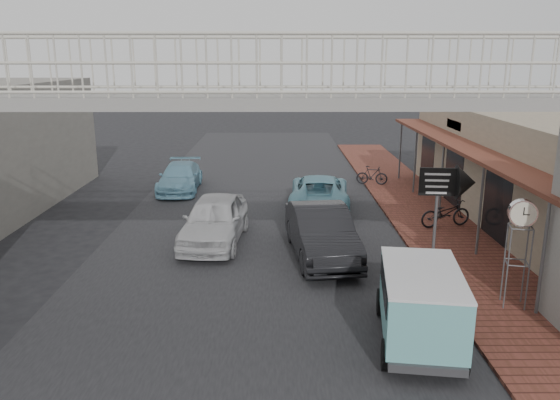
{
  "coord_description": "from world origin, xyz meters",
  "views": [
    {
      "loc": [
        0.8,
        -14.75,
        5.92
      ],
      "look_at": [
        0.88,
        1.1,
        1.8
      ],
      "focal_mm": 35.0,
      "sensor_mm": 36.0,
      "label": 1
    }
  ],
  "objects_px": {
    "angkot_curb": "(319,192)",
    "angkot_van": "(420,296)",
    "motorcycle_near": "(446,213)",
    "arrow_sign": "(463,183)",
    "white_hatchback": "(215,220)",
    "street_clock": "(522,218)",
    "motorcycle_far": "(372,175)",
    "angkot_far": "(180,177)",
    "dark_sedan": "(321,232)"
  },
  "relations": [
    {
      "from": "angkot_curb",
      "to": "angkot_van",
      "type": "height_order",
      "value": "angkot_van"
    },
    {
      "from": "motorcycle_near",
      "to": "arrow_sign",
      "type": "relative_size",
      "value": 0.67
    },
    {
      "from": "arrow_sign",
      "to": "angkot_curb",
      "type": "bearing_deg",
      "value": 127.66
    },
    {
      "from": "white_hatchback",
      "to": "arrow_sign",
      "type": "relative_size",
      "value": 1.62
    },
    {
      "from": "angkot_curb",
      "to": "motorcycle_near",
      "type": "xyz_separation_m",
      "value": [
        4.28,
        -2.87,
        -0.09
      ]
    },
    {
      "from": "white_hatchback",
      "to": "street_clock",
      "type": "relative_size",
      "value": 1.73
    },
    {
      "from": "angkot_van",
      "to": "arrow_sign",
      "type": "distance_m",
      "value": 5.68
    },
    {
      "from": "motorcycle_near",
      "to": "arrow_sign",
      "type": "height_order",
      "value": "arrow_sign"
    },
    {
      "from": "angkot_van",
      "to": "motorcycle_far",
      "type": "relative_size",
      "value": 2.51
    },
    {
      "from": "white_hatchback",
      "to": "arrow_sign",
      "type": "distance_m",
      "value": 7.84
    },
    {
      "from": "motorcycle_far",
      "to": "street_clock",
      "type": "relative_size",
      "value": 0.55
    },
    {
      "from": "angkot_far",
      "to": "street_clock",
      "type": "bearing_deg",
      "value": -52.22
    },
    {
      "from": "dark_sedan",
      "to": "angkot_curb",
      "type": "relative_size",
      "value": 0.95
    },
    {
      "from": "angkot_van",
      "to": "motorcycle_near",
      "type": "relative_size",
      "value": 1.94
    },
    {
      "from": "angkot_curb",
      "to": "angkot_far",
      "type": "xyz_separation_m",
      "value": [
        -6.18,
        3.08,
        -0.07
      ]
    },
    {
      "from": "angkot_curb",
      "to": "angkot_far",
      "type": "relative_size",
      "value": 1.16
    },
    {
      "from": "angkot_van",
      "to": "motorcycle_far",
      "type": "height_order",
      "value": "angkot_van"
    },
    {
      "from": "motorcycle_near",
      "to": "street_clock",
      "type": "distance_m",
      "value": 6.63
    },
    {
      "from": "motorcycle_far",
      "to": "arrow_sign",
      "type": "bearing_deg",
      "value": -162.71
    },
    {
      "from": "angkot_far",
      "to": "arrow_sign",
      "type": "height_order",
      "value": "arrow_sign"
    },
    {
      "from": "motorcycle_near",
      "to": "motorcycle_far",
      "type": "distance_m",
      "value": 6.92
    },
    {
      "from": "street_clock",
      "to": "angkot_curb",
      "type": "bearing_deg",
      "value": 126.54
    },
    {
      "from": "white_hatchback",
      "to": "arrow_sign",
      "type": "bearing_deg",
      "value": -8.12
    },
    {
      "from": "angkot_curb",
      "to": "dark_sedan",
      "type": "bearing_deg",
      "value": 90.91
    },
    {
      "from": "angkot_van",
      "to": "motorcycle_near",
      "type": "bearing_deg",
      "value": 77.65
    },
    {
      "from": "motorcycle_far",
      "to": "street_clock",
      "type": "xyz_separation_m",
      "value": [
        1.22,
        -13.16,
        1.76
      ]
    },
    {
      "from": "dark_sedan",
      "to": "angkot_curb",
      "type": "bearing_deg",
      "value": 79.93
    },
    {
      "from": "angkot_curb",
      "to": "arrow_sign",
      "type": "relative_size",
      "value": 1.77
    },
    {
      "from": "angkot_far",
      "to": "motorcycle_far",
      "type": "height_order",
      "value": "angkot_far"
    },
    {
      "from": "angkot_curb",
      "to": "motorcycle_near",
      "type": "bearing_deg",
      "value": 150.73
    },
    {
      "from": "motorcycle_far",
      "to": "angkot_curb",
      "type": "bearing_deg",
      "value": 156.2
    },
    {
      "from": "angkot_van",
      "to": "motorcycle_far",
      "type": "bearing_deg",
      "value": 92.17
    },
    {
      "from": "angkot_curb",
      "to": "motorcycle_near",
      "type": "height_order",
      "value": "angkot_curb"
    },
    {
      "from": "angkot_van",
      "to": "arrow_sign",
      "type": "xyz_separation_m",
      "value": [
        2.42,
        4.97,
        1.29
      ]
    },
    {
      "from": "motorcycle_near",
      "to": "angkot_curb",
      "type": "bearing_deg",
      "value": 41.18
    },
    {
      "from": "arrow_sign",
      "to": "dark_sedan",
      "type": "bearing_deg",
      "value": -178.56
    },
    {
      "from": "white_hatchback",
      "to": "dark_sedan",
      "type": "xyz_separation_m",
      "value": [
        3.41,
        -1.4,
        0.0
      ]
    },
    {
      "from": "white_hatchback",
      "to": "angkot_far",
      "type": "bearing_deg",
      "value": 112.91
    },
    {
      "from": "white_hatchback",
      "to": "dark_sedan",
      "type": "bearing_deg",
      "value": -17.65
    },
    {
      "from": "angkot_curb",
      "to": "angkot_van",
      "type": "distance_m",
      "value": 11.01
    },
    {
      "from": "motorcycle_far",
      "to": "angkot_far",
      "type": "bearing_deg",
      "value": 107.07
    },
    {
      "from": "dark_sedan",
      "to": "angkot_van",
      "type": "distance_m",
      "value": 5.54
    },
    {
      "from": "motorcycle_near",
      "to": "white_hatchback",
      "type": "bearing_deg",
      "value": 84.76
    },
    {
      "from": "angkot_far",
      "to": "motorcycle_near",
      "type": "height_order",
      "value": "angkot_far"
    },
    {
      "from": "arrow_sign",
      "to": "angkot_far",
      "type": "bearing_deg",
      "value": 143.29
    },
    {
      "from": "motorcycle_far",
      "to": "white_hatchback",
      "type": "bearing_deg",
      "value": 153.03
    },
    {
      "from": "angkot_curb",
      "to": "street_clock",
      "type": "xyz_separation_m",
      "value": [
        4.02,
        -9.27,
        1.61
      ]
    },
    {
      "from": "white_hatchback",
      "to": "angkot_curb",
      "type": "bearing_deg",
      "value": 53.09
    },
    {
      "from": "angkot_van",
      "to": "street_clock",
      "type": "height_order",
      "value": "street_clock"
    },
    {
      "from": "angkot_far",
      "to": "street_clock",
      "type": "relative_size",
      "value": 1.62
    }
  ]
}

